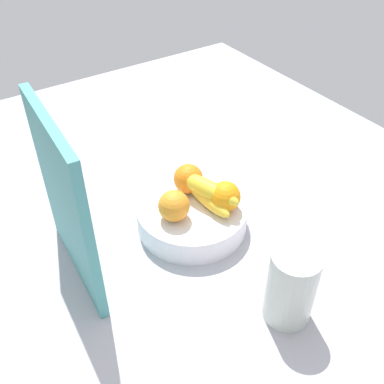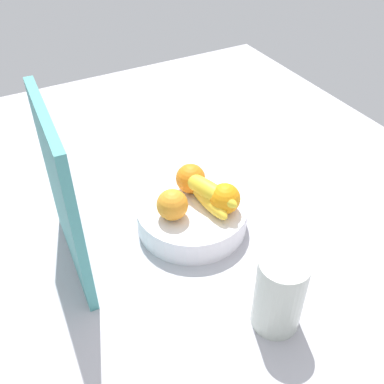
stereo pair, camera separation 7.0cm
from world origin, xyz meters
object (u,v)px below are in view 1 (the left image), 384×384
object	(u,v)px
orange_front_left	(174,206)
banana_bunch	(206,192)
fruit_bowl	(192,216)
thermos_tumbler	(291,287)
orange_front_right	(225,197)
cutting_board	(65,203)
orange_center	(190,178)

from	to	relation	value
orange_front_left	banana_bunch	world-z (taller)	orange_front_left
fruit_bowl	thermos_tumbler	size ratio (longest dim) A/B	1.57
orange_front_right	banana_bunch	xyz separation A→B (cm)	(4.03, 2.27, -0.30)
orange_front_left	thermos_tumbler	bearing A→B (deg)	-166.94
fruit_bowl	cutting_board	distance (cm)	30.62
orange_front_left	cutting_board	xyz separation A→B (cm)	(3.16, 21.24, 8.63)
orange_front_left	orange_center	world-z (taller)	same
orange_front_right	fruit_bowl	bearing A→B (deg)	49.71
orange_front_right	orange_center	bearing A→B (deg)	16.35
orange_front_right	orange_center	xyz separation A→B (cm)	(9.71, 2.85, 0.00)
banana_bunch	thermos_tumbler	distance (cm)	29.44
orange_front_right	thermos_tumbler	distance (cm)	25.71
orange_front_left	thermos_tumbler	xyz separation A→B (cm)	(-28.89, -6.70, -1.43)
orange_center	banana_bunch	world-z (taller)	orange_center
orange_center	orange_front_right	bearing A→B (deg)	-163.65
orange_center	thermos_tumbler	distance (cm)	35.09
orange_center	thermos_tumbler	bearing A→B (deg)	177.82
orange_front_left	banana_bunch	bearing A→B (deg)	-86.91
orange_front_right	orange_center	size ratio (longest dim) A/B	1.00
fruit_bowl	banana_bunch	distance (cm)	6.93
orange_center	orange_front_left	bearing A→B (deg)	127.43
fruit_bowl	banana_bunch	bearing A→B (deg)	-101.36
orange_front_left	thermos_tumbler	distance (cm)	29.69
fruit_bowl	orange_front_right	xyz separation A→B (cm)	(-4.68, -5.52, 6.39)
banana_bunch	orange_center	bearing A→B (deg)	5.86
thermos_tumbler	orange_front_right	bearing A→B (deg)	-9.38
cutting_board	orange_front_right	bearing A→B (deg)	-98.28
banana_bunch	orange_front_left	bearing A→B (deg)	93.09
orange_front_right	thermos_tumbler	world-z (taller)	thermos_tumbler
orange_front_left	orange_front_right	bearing A→B (deg)	-108.13
banana_bunch	thermos_tumbler	world-z (taller)	thermos_tumbler
orange_front_left	orange_front_right	xyz separation A→B (cm)	(-3.56, -10.88, 0.00)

